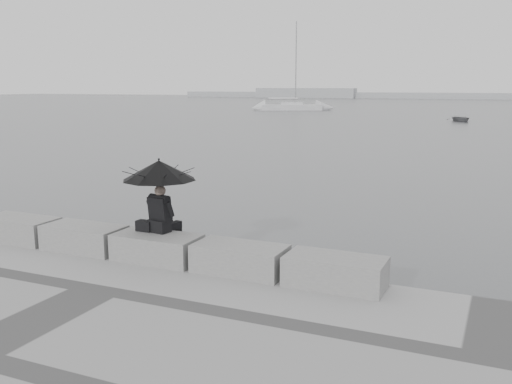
% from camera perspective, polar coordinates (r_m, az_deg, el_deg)
% --- Properties ---
extents(ground, '(360.00, 360.00, 0.00)m').
position_cam_1_polar(ground, '(11.32, -8.46, -8.60)').
color(ground, '#4E5154').
rests_on(ground, ground).
extents(stone_block_far_left, '(1.60, 0.80, 0.50)m').
position_cam_1_polar(stone_block_far_left, '(12.89, -22.55, -3.46)').
color(stone_block_far_left, slate).
rests_on(stone_block_far_left, promenade).
extents(stone_block_left, '(1.60, 0.80, 0.50)m').
position_cam_1_polar(stone_block_left, '(11.74, -16.79, -4.42)').
color(stone_block_left, slate).
rests_on(stone_block_left, promenade).
extents(stone_block_centre, '(1.60, 0.80, 0.50)m').
position_cam_1_polar(stone_block_centre, '(10.74, -9.86, -5.52)').
color(stone_block_centre, slate).
rests_on(stone_block_centre, promenade).
extents(stone_block_right, '(1.60, 0.80, 0.50)m').
position_cam_1_polar(stone_block_right, '(9.92, -1.60, -6.72)').
color(stone_block_right, slate).
rests_on(stone_block_right, promenade).
extents(stone_block_far_right, '(1.60, 0.80, 0.50)m').
position_cam_1_polar(stone_block_far_right, '(9.35, 7.93, -7.92)').
color(stone_block_far_right, slate).
rests_on(stone_block_far_right, promenade).
extents(seated_person, '(1.37, 1.37, 1.39)m').
position_cam_1_polar(seated_person, '(10.67, -9.67, 1.50)').
color(seated_person, black).
rests_on(seated_person, stone_block_centre).
extents(bag, '(0.32, 0.18, 0.20)m').
position_cam_1_polar(bag, '(10.94, -11.06, -3.34)').
color(bag, black).
rests_on(bag, stone_block_centre).
extents(distant_landmass, '(180.00, 8.00, 2.80)m').
position_cam_1_polar(distant_landmass, '(164.12, 19.35, 9.09)').
color(distant_landmass, '#A2A5A8').
rests_on(distant_landmass, ground).
extents(sailboat_left, '(9.03, 6.00, 12.90)m').
position_cam_1_polar(sailboat_left, '(85.99, 3.59, 8.51)').
color(sailboat_left, white).
rests_on(sailboat_left, ground).
extents(dinghy, '(3.72, 2.70, 0.58)m').
position_cam_1_polar(dinghy, '(62.89, 19.80, 6.92)').
color(dinghy, gray).
rests_on(dinghy, ground).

